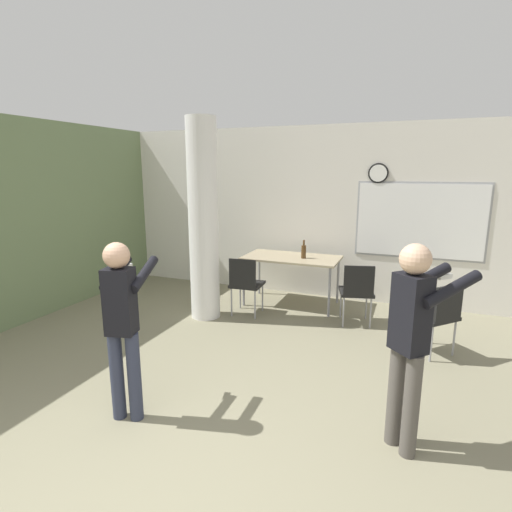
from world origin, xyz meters
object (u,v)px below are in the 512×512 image
Objects in this scene: bottle_on_table at (304,251)px; chair_mid_room at (438,313)px; chair_table_left at (246,282)px; person_playing_front at (123,317)px; folding_table at (292,260)px; chair_table_right at (357,289)px; person_playing_side at (412,333)px.

chair_mid_room is at bearing -29.63° from bottle_on_table.
person_playing_front reaches higher than chair_table_left.
chair_table_right is (1.08, -0.50, -0.21)m from folding_table.
folding_table is 0.95× the size of person_playing_front.
chair_table_right is at bearing -27.91° from bottle_on_table.
chair_table_right is 0.54× the size of person_playing_side.
bottle_on_table reaches higher than chair_table_left.
chair_table_right is at bearing -24.70° from folding_table.
chair_mid_room and chair_table_left have the same top height.
bottle_on_table reaches higher than folding_table.
folding_table is at bearing 82.57° from person_playing_front.
chair_mid_room is 1.00× the size of chair_table_left.
person_playing_side is (2.22, 0.46, 0.04)m from person_playing_front.
chair_mid_room is at bearing 42.28° from person_playing_front.
person_playing_front reaches higher than bottle_on_table.
chair_mid_room is at bearing -27.85° from folding_table.
chair_mid_room is 2.57m from chair_table_left.
bottle_on_table is 0.18× the size of person_playing_side.
person_playing_front is at bearing -137.72° from chair_mid_room.
chair_mid_room is at bearing -31.13° from chair_table_right.
chair_table_left is (-1.56, -0.22, 0.00)m from chair_table_right.
bottle_on_table is 0.33× the size of chair_table_left.
folding_table is at bearing 171.78° from bottle_on_table.
bottle_on_table is at bearing 152.09° from chair_table_right.
person_playing_front is 2.27m from person_playing_side.
chair_table_right is 1.00× the size of chair_table_left.
person_playing_side is (1.59, -2.88, 0.06)m from bottle_on_table.
bottle_on_table is at bearing 118.91° from person_playing_side.
person_playing_side is at bearing -61.09° from bottle_on_table.
chair_table_left is 2.68m from person_playing_front.
chair_mid_room is 1.89m from person_playing_side.
person_playing_side is (0.70, -2.41, 0.44)m from chair_table_right.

